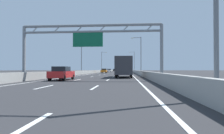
# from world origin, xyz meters

# --- Properties ---
(ground_plane) EXTENTS (260.00, 260.00, 0.00)m
(ground_plane) POSITION_xyz_m (0.00, 100.00, 0.00)
(ground_plane) COLOR #2D2D30
(lane_dash_left_1) EXTENTS (0.16, 3.00, 0.01)m
(lane_dash_left_1) POSITION_xyz_m (-1.80, 12.50, 0.01)
(lane_dash_left_1) COLOR white
(lane_dash_left_1) RESTS_ON ground_plane
(lane_dash_left_2) EXTENTS (0.16, 3.00, 0.01)m
(lane_dash_left_2) POSITION_xyz_m (-1.80, 21.50, 0.01)
(lane_dash_left_2) COLOR white
(lane_dash_left_2) RESTS_ON ground_plane
(lane_dash_left_3) EXTENTS (0.16, 3.00, 0.01)m
(lane_dash_left_3) POSITION_xyz_m (-1.80, 30.50, 0.01)
(lane_dash_left_3) COLOR white
(lane_dash_left_3) RESTS_ON ground_plane
(lane_dash_left_4) EXTENTS (0.16, 3.00, 0.01)m
(lane_dash_left_4) POSITION_xyz_m (-1.80, 39.50, 0.01)
(lane_dash_left_4) COLOR white
(lane_dash_left_4) RESTS_ON ground_plane
(lane_dash_left_5) EXTENTS (0.16, 3.00, 0.01)m
(lane_dash_left_5) POSITION_xyz_m (-1.80, 48.50, 0.01)
(lane_dash_left_5) COLOR white
(lane_dash_left_5) RESTS_ON ground_plane
(lane_dash_left_6) EXTENTS (0.16, 3.00, 0.01)m
(lane_dash_left_6) POSITION_xyz_m (-1.80, 57.50, 0.01)
(lane_dash_left_6) COLOR white
(lane_dash_left_6) RESTS_ON ground_plane
(lane_dash_left_7) EXTENTS (0.16, 3.00, 0.01)m
(lane_dash_left_7) POSITION_xyz_m (-1.80, 66.50, 0.01)
(lane_dash_left_7) COLOR white
(lane_dash_left_7) RESTS_ON ground_plane
(lane_dash_left_8) EXTENTS (0.16, 3.00, 0.01)m
(lane_dash_left_8) POSITION_xyz_m (-1.80, 75.50, 0.01)
(lane_dash_left_8) COLOR white
(lane_dash_left_8) RESTS_ON ground_plane
(lane_dash_left_9) EXTENTS (0.16, 3.00, 0.01)m
(lane_dash_left_9) POSITION_xyz_m (-1.80, 84.50, 0.01)
(lane_dash_left_9) COLOR white
(lane_dash_left_9) RESTS_ON ground_plane
(lane_dash_left_10) EXTENTS (0.16, 3.00, 0.01)m
(lane_dash_left_10) POSITION_xyz_m (-1.80, 93.50, 0.01)
(lane_dash_left_10) COLOR white
(lane_dash_left_10) RESTS_ON ground_plane
(lane_dash_left_11) EXTENTS (0.16, 3.00, 0.01)m
(lane_dash_left_11) POSITION_xyz_m (-1.80, 102.50, 0.01)
(lane_dash_left_11) COLOR white
(lane_dash_left_11) RESTS_ON ground_plane
(lane_dash_left_12) EXTENTS (0.16, 3.00, 0.01)m
(lane_dash_left_12) POSITION_xyz_m (-1.80, 111.50, 0.01)
(lane_dash_left_12) COLOR white
(lane_dash_left_12) RESTS_ON ground_plane
(lane_dash_left_13) EXTENTS (0.16, 3.00, 0.01)m
(lane_dash_left_13) POSITION_xyz_m (-1.80, 120.50, 0.01)
(lane_dash_left_13) COLOR white
(lane_dash_left_13) RESTS_ON ground_plane
(lane_dash_left_14) EXTENTS (0.16, 3.00, 0.01)m
(lane_dash_left_14) POSITION_xyz_m (-1.80, 129.50, 0.01)
(lane_dash_left_14) COLOR white
(lane_dash_left_14) RESTS_ON ground_plane
(lane_dash_left_15) EXTENTS (0.16, 3.00, 0.01)m
(lane_dash_left_15) POSITION_xyz_m (-1.80, 138.50, 0.01)
(lane_dash_left_15) COLOR white
(lane_dash_left_15) RESTS_ON ground_plane
(lane_dash_left_16) EXTENTS (0.16, 3.00, 0.01)m
(lane_dash_left_16) POSITION_xyz_m (-1.80, 147.50, 0.01)
(lane_dash_left_16) COLOR white
(lane_dash_left_16) RESTS_ON ground_plane
(lane_dash_left_17) EXTENTS (0.16, 3.00, 0.01)m
(lane_dash_left_17) POSITION_xyz_m (-1.80, 156.50, 0.01)
(lane_dash_left_17) COLOR white
(lane_dash_left_17) RESTS_ON ground_plane
(lane_dash_right_0) EXTENTS (0.16, 3.00, 0.01)m
(lane_dash_right_0) POSITION_xyz_m (1.80, 3.50, 0.01)
(lane_dash_right_0) COLOR white
(lane_dash_right_0) RESTS_ON ground_plane
(lane_dash_right_1) EXTENTS (0.16, 3.00, 0.01)m
(lane_dash_right_1) POSITION_xyz_m (1.80, 12.50, 0.01)
(lane_dash_right_1) COLOR white
(lane_dash_right_1) RESTS_ON ground_plane
(lane_dash_right_2) EXTENTS (0.16, 3.00, 0.01)m
(lane_dash_right_2) POSITION_xyz_m (1.80, 21.50, 0.01)
(lane_dash_right_2) COLOR white
(lane_dash_right_2) RESTS_ON ground_plane
(lane_dash_right_3) EXTENTS (0.16, 3.00, 0.01)m
(lane_dash_right_3) POSITION_xyz_m (1.80, 30.50, 0.01)
(lane_dash_right_3) COLOR white
(lane_dash_right_3) RESTS_ON ground_plane
(lane_dash_right_4) EXTENTS (0.16, 3.00, 0.01)m
(lane_dash_right_4) POSITION_xyz_m (1.80, 39.50, 0.01)
(lane_dash_right_4) COLOR white
(lane_dash_right_4) RESTS_ON ground_plane
(lane_dash_right_5) EXTENTS (0.16, 3.00, 0.01)m
(lane_dash_right_5) POSITION_xyz_m (1.80, 48.50, 0.01)
(lane_dash_right_5) COLOR white
(lane_dash_right_5) RESTS_ON ground_plane
(lane_dash_right_6) EXTENTS (0.16, 3.00, 0.01)m
(lane_dash_right_6) POSITION_xyz_m (1.80, 57.50, 0.01)
(lane_dash_right_6) COLOR white
(lane_dash_right_6) RESTS_ON ground_plane
(lane_dash_right_7) EXTENTS (0.16, 3.00, 0.01)m
(lane_dash_right_7) POSITION_xyz_m (1.80, 66.50, 0.01)
(lane_dash_right_7) COLOR white
(lane_dash_right_7) RESTS_ON ground_plane
(lane_dash_right_8) EXTENTS (0.16, 3.00, 0.01)m
(lane_dash_right_8) POSITION_xyz_m (1.80, 75.50, 0.01)
(lane_dash_right_8) COLOR white
(lane_dash_right_8) RESTS_ON ground_plane
(lane_dash_right_9) EXTENTS (0.16, 3.00, 0.01)m
(lane_dash_right_9) POSITION_xyz_m (1.80, 84.50, 0.01)
(lane_dash_right_9) COLOR white
(lane_dash_right_9) RESTS_ON ground_plane
(lane_dash_right_10) EXTENTS (0.16, 3.00, 0.01)m
(lane_dash_right_10) POSITION_xyz_m (1.80, 93.50, 0.01)
(lane_dash_right_10) COLOR white
(lane_dash_right_10) RESTS_ON ground_plane
(lane_dash_right_11) EXTENTS (0.16, 3.00, 0.01)m
(lane_dash_right_11) POSITION_xyz_m (1.80, 102.50, 0.01)
(lane_dash_right_11) COLOR white
(lane_dash_right_11) RESTS_ON ground_plane
(lane_dash_right_12) EXTENTS (0.16, 3.00, 0.01)m
(lane_dash_right_12) POSITION_xyz_m (1.80, 111.50, 0.01)
(lane_dash_right_12) COLOR white
(lane_dash_right_12) RESTS_ON ground_plane
(lane_dash_right_13) EXTENTS (0.16, 3.00, 0.01)m
(lane_dash_right_13) POSITION_xyz_m (1.80, 120.50, 0.01)
(lane_dash_right_13) COLOR white
(lane_dash_right_13) RESTS_ON ground_plane
(lane_dash_right_14) EXTENTS (0.16, 3.00, 0.01)m
(lane_dash_right_14) POSITION_xyz_m (1.80, 129.50, 0.01)
(lane_dash_right_14) COLOR white
(lane_dash_right_14) RESTS_ON ground_plane
(lane_dash_right_15) EXTENTS (0.16, 3.00, 0.01)m
(lane_dash_right_15) POSITION_xyz_m (1.80, 138.50, 0.01)
(lane_dash_right_15) COLOR white
(lane_dash_right_15) RESTS_ON ground_plane
(lane_dash_right_16) EXTENTS (0.16, 3.00, 0.01)m
(lane_dash_right_16) POSITION_xyz_m (1.80, 147.50, 0.01)
(lane_dash_right_16) COLOR white
(lane_dash_right_16) RESTS_ON ground_plane
(lane_dash_right_17) EXTENTS (0.16, 3.00, 0.01)m
(lane_dash_right_17) POSITION_xyz_m (1.80, 156.50, 0.01)
(lane_dash_right_17) COLOR white
(lane_dash_right_17) RESTS_ON ground_plane
(edge_line_left) EXTENTS (0.16, 176.00, 0.01)m
(edge_line_left) POSITION_xyz_m (-5.25, 88.00, 0.01)
(edge_line_left) COLOR white
(edge_line_left) RESTS_ON ground_plane
(edge_line_right) EXTENTS (0.16, 176.00, 0.01)m
(edge_line_right) POSITION_xyz_m (5.25, 88.00, 0.01)
(edge_line_right) COLOR white
(edge_line_right) RESTS_ON ground_plane
(barrier_left) EXTENTS (0.45, 220.00, 0.95)m
(barrier_left) POSITION_xyz_m (-6.90, 110.00, 0.47)
(barrier_left) COLOR #9E9E99
(barrier_left) RESTS_ON ground_plane
(barrier_right) EXTENTS (0.45, 220.00, 0.95)m
(barrier_right) POSITION_xyz_m (6.90, 110.00, 0.47)
(barrier_right) COLOR #9E9E99
(barrier_right) RESTS_ON ground_plane
(sign_gantry) EXTENTS (16.01, 0.36, 6.36)m
(sign_gantry) POSITION_xyz_m (-0.05, 20.32, 4.83)
(sign_gantry) COLOR gray
(sign_gantry) RESTS_ON ground_plane
(streetlamp_left_mid) EXTENTS (2.58, 0.28, 9.50)m
(streetlamp_left_mid) POSITION_xyz_m (-7.47, 47.16, 5.40)
(streetlamp_left_mid) COLOR slate
(streetlamp_left_mid) RESTS_ON ground_plane
(streetlamp_right_mid) EXTENTS (2.58, 0.28, 9.50)m
(streetlamp_right_mid) POSITION_xyz_m (7.47, 47.16, 5.40)
(streetlamp_right_mid) COLOR slate
(streetlamp_right_mid) RESTS_ON ground_plane
(streetlamp_left_far) EXTENTS (2.58, 0.28, 9.50)m
(streetlamp_left_far) POSITION_xyz_m (-7.47, 86.46, 5.40)
(streetlamp_left_far) COLOR slate
(streetlamp_left_far) RESTS_ON ground_plane
(streetlamp_right_far) EXTENTS (2.58, 0.28, 9.50)m
(streetlamp_right_far) POSITION_xyz_m (7.47, 86.46, 5.40)
(streetlamp_right_far) COLOR slate
(streetlamp_right_far) RESTS_ON ground_plane
(yellow_car) EXTENTS (1.84, 4.38, 1.40)m
(yellow_car) POSITION_xyz_m (0.24, 115.32, 0.72)
(yellow_car) COLOR yellow
(yellow_car) RESTS_ON ground_plane
(orange_car) EXTENTS (1.75, 4.54, 1.49)m
(orange_car) POSITION_xyz_m (-3.46, 61.13, 0.77)
(orange_car) COLOR orange
(orange_car) RESTS_ON ground_plane
(black_car) EXTENTS (1.75, 4.36, 1.48)m
(black_car) POSITION_xyz_m (-3.63, 119.86, 0.77)
(black_car) COLOR black
(black_car) RESTS_ON ground_plane
(white_car) EXTENTS (1.83, 4.64, 1.45)m
(white_car) POSITION_xyz_m (-3.66, 81.19, 0.75)
(white_car) COLOR silver
(white_car) RESTS_ON ground_plane
(green_car) EXTENTS (1.82, 4.29, 1.46)m
(green_car) POSITION_xyz_m (3.60, 125.77, 0.75)
(green_car) COLOR #1E7A38
(green_car) RESTS_ON ground_plane
(red_car) EXTENTS (1.80, 4.34, 1.57)m
(red_car) POSITION_xyz_m (-3.48, 20.71, 0.80)
(red_car) COLOR red
(red_car) RESTS_ON ground_plane
(blue_car) EXTENTS (1.77, 4.22, 1.54)m
(blue_car) POSITION_xyz_m (3.38, 53.78, 0.78)
(blue_car) COLOR #2347AD
(blue_car) RESTS_ON ground_plane
(box_truck) EXTENTS (2.46, 8.69, 3.08)m
(box_truck) POSITION_xyz_m (3.60, 28.75, 1.69)
(box_truck) COLOR silver
(box_truck) RESTS_ON ground_plane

